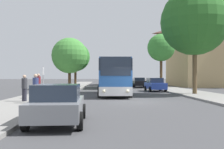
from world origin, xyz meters
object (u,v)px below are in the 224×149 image
at_px(bus_front, 114,76).
at_px(parked_car_left_curb, 58,104).
at_px(parked_car_right_far, 139,82).
at_px(bus_stop_sign, 43,78).
at_px(pedestrian_walking_back, 36,88).
at_px(bus_middle, 108,76).
at_px(pedestrian_waiting_near, 39,84).
at_px(tree_left_near, 70,56).
at_px(pedestrian_waiting_far, 24,88).
at_px(tree_right_near, 195,22).
at_px(tree_right_mid, 161,48).
at_px(tree_left_far, 75,57).
at_px(bus_rear, 107,76).
at_px(parked_car_right_near, 155,84).

height_order(bus_front, parked_car_left_curb, bus_front).
bearing_deg(parked_car_right_far, bus_stop_sign, 67.23).
relative_size(bus_front, pedestrian_walking_back, 5.95).
relative_size(bus_middle, pedestrian_walking_back, 6.67).
bearing_deg(pedestrian_waiting_near, tree_left_near, 50.01).
xyz_separation_m(pedestrian_waiting_near, pedestrian_waiting_far, (0.47, -5.80, -0.08)).
bearing_deg(tree_right_near, pedestrian_walking_back, -147.81).
xyz_separation_m(bus_front, parked_car_right_far, (4.89, 17.22, -0.95)).
relative_size(pedestrian_walking_back, tree_right_mid, 0.22).
xyz_separation_m(parked_car_left_curb, tree_left_far, (-2.84, 34.37, 4.26)).
height_order(bus_middle, bus_stop_sign, bus_middle).
height_order(bus_front, pedestrian_waiting_near, bus_front).
height_order(bus_front, tree_left_far, tree_left_far).
height_order(bus_rear, tree_left_near, tree_left_near).
relative_size(bus_stop_sign, pedestrian_waiting_near, 1.27).
bearing_deg(pedestrian_walking_back, parked_car_right_far, 166.90).
distance_m(bus_middle, parked_car_left_curb, 30.31).
bearing_deg(pedestrian_walking_back, tree_right_near, 130.24).
xyz_separation_m(tree_left_near, tree_left_far, (-0.07, 8.48, 0.44)).
bearing_deg(pedestrian_walking_back, bus_rear, -179.73).
height_order(parked_car_right_near, tree_left_far, tree_left_far).
distance_m(pedestrian_walking_back, tree_right_near, 16.18).
height_order(pedestrian_waiting_near, pedestrian_waiting_far, pedestrian_waiting_near).
bearing_deg(bus_rear, pedestrian_walking_back, -95.60).
relative_size(parked_car_right_far, tree_left_far, 0.61).
distance_m(bus_middle, pedestrian_waiting_far, 23.46).
xyz_separation_m(bus_rear, pedestrian_waiting_far, (-6.08, -35.93, -0.83)).
distance_m(pedestrian_waiting_near, tree_right_mid, 22.03).
xyz_separation_m(parked_car_right_near, tree_left_far, (-10.73, 13.64, 4.21)).
distance_m(parked_car_left_curb, tree_right_near, 18.76).
height_order(pedestrian_waiting_near, pedestrian_walking_back, pedestrian_waiting_near).
xyz_separation_m(tree_left_far, tree_right_near, (13.18, -19.98, 1.90)).
xyz_separation_m(parked_car_right_far, tree_left_far, (-10.51, 1.93, 4.21)).
bearing_deg(pedestrian_waiting_near, tree_right_near, -30.49).
relative_size(tree_right_near, tree_right_mid, 1.24).
relative_size(bus_rear, tree_left_near, 1.55).
distance_m(parked_car_left_curb, tree_left_near, 26.31).
bearing_deg(bus_stop_sign, pedestrian_waiting_near, 108.71).
height_order(parked_car_left_curb, tree_right_near, tree_right_near).
distance_m(parked_car_left_curb, tree_left_far, 34.75).
height_order(pedestrian_waiting_far, tree_right_mid, tree_right_mid).
xyz_separation_m(bus_rear, pedestrian_waiting_near, (-6.56, -30.13, -0.75)).
relative_size(bus_stop_sign, pedestrian_waiting_far, 1.38).
xyz_separation_m(pedestrian_waiting_near, tree_right_mid, (14.45, 15.87, 4.97)).
relative_size(parked_car_right_near, tree_left_far, 0.61).
bearing_deg(tree_right_mid, pedestrian_waiting_near, -132.31).
height_order(bus_front, parked_car_right_far, bus_front).
height_order(bus_stop_sign, pedestrian_walking_back, bus_stop_sign).
relative_size(pedestrian_waiting_near, tree_right_mid, 0.23).
height_order(bus_middle, parked_car_left_curb, bus_middle).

